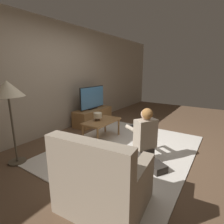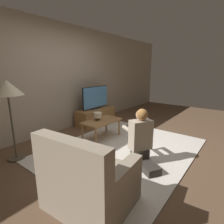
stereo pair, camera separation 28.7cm
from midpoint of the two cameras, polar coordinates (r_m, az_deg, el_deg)
The scene contains 10 objects.
ground_plane at distance 3.47m, azimuth 1.94°, elevation -12.10°, with size 10.00×10.00×0.00m, color brown.
wall_back at distance 4.45m, azimuth -19.98°, elevation 10.23°, with size 10.00×0.06×2.60m.
rug at distance 3.46m, azimuth 1.94°, elevation -11.98°, with size 2.98×2.36×0.02m.
tv_stand at distance 4.97m, azimuth -7.87°, elevation -1.45°, with size 1.20×0.46×0.44m.
tv at distance 4.86m, azimuth -8.11°, elevation 4.62°, with size 0.96×0.08×0.62m.
coffee_table at distance 3.83m, azimuth -5.54°, elevation -3.52°, with size 0.87×0.47×0.43m.
floor_lamp at distance 3.15m, azimuth -33.21°, elevation 5.38°, with size 0.48×0.48×1.35m.
armchair at distance 2.08m, azimuth -7.29°, elevation -22.19°, with size 0.84×0.97×0.89m.
person_kneeling at distance 2.85m, azimuth 8.26°, elevation -8.35°, with size 0.63×0.85×0.91m.
table_lamp at distance 3.81m, azimuth -6.85°, elevation -1.25°, with size 0.18×0.18×0.17m.
Camera 1 is at (-2.75, -1.51, 1.51)m, focal length 28.00 mm.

